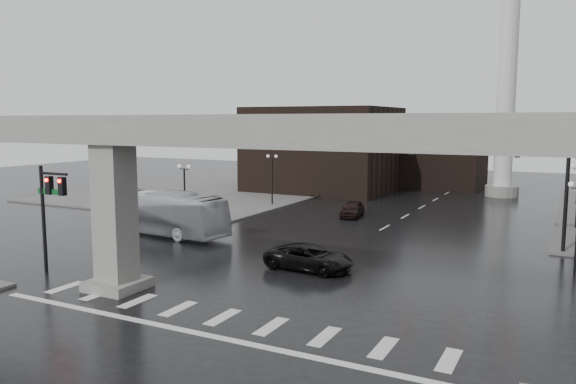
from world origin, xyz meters
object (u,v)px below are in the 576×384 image
signal_mast_arm (504,161)px  pickup_truck (309,258)px  city_bus (162,212)px  far_car (352,209)px

signal_mast_arm → pickup_truck: 15.13m
pickup_truck → city_bus: city_bus is taller
signal_mast_arm → far_car: 15.63m
signal_mast_arm → city_bus: size_ratio=1.04×
pickup_truck → signal_mast_arm: bearing=-35.4°
pickup_truck → far_car: bearing=16.6°
signal_mast_arm → city_bus: bearing=-163.6°
pickup_truck → city_bus: 14.82m
signal_mast_arm → pickup_truck: size_ratio=2.35×
city_bus → pickup_truck: bearing=-97.6°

